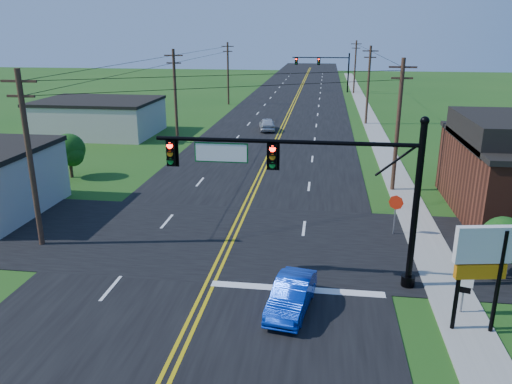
# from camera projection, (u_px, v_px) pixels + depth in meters

# --- Properties ---
(road_main) EXTENTS (16.00, 220.00, 0.04)m
(road_main) POSITION_uv_depth(u_px,v_px,m) (285.00, 119.00, 62.56)
(road_main) COLOR black
(road_main) RESTS_ON ground
(road_cross) EXTENTS (70.00, 10.00, 0.04)m
(road_cross) POSITION_uv_depth(u_px,v_px,m) (228.00, 239.00, 26.77)
(road_cross) COLOR black
(road_cross) RESTS_ON ground
(sidewalk) EXTENTS (2.00, 160.00, 0.08)m
(sidewalk) POSITION_uv_depth(u_px,v_px,m) (378.00, 138.00, 51.78)
(sidewalk) COLOR gray
(sidewalk) RESTS_ON ground
(signal_mast_main) EXTENTS (11.30, 0.60, 7.48)m
(signal_mast_main) POSITION_uv_depth(u_px,v_px,m) (309.00, 179.00, 20.97)
(signal_mast_main) COLOR black
(signal_mast_main) RESTS_ON ground
(signal_mast_far) EXTENTS (10.98, 0.60, 7.48)m
(signal_mast_far) POSITION_uv_depth(u_px,v_px,m) (324.00, 66.00, 88.84)
(signal_mast_far) COLOR black
(signal_mast_far) RESTS_ON ground
(cream_bldg_far) EXTENTS (12.20, 9.20, 3.70)m
(cream_bldg_far) POSITION_uv_depth(u_px,v_px,m) (98.00, 117.00, 53.14)
(cream_bldg_far) COLOR beige
(cream_bldg_far) RESTS_ON ground
(utility_pole_left_a) EXTENTS (1.80, 0.28, 9.00)m
(utility_pole_left_a) POSITION_uv_depth(u_px,v_px,m) (30.00, 157.00, 24.65)
(utility_pole_left_a) COLOR #342218
(utility_pole_left_a) RESTS_ON ground
(utility_pole_left_b) EXTENTS (1.80, 0.28, 9.00)m
(utility_pole_left_b) POSITION_uv_depth(u_px,v_px,m) (175.00, 95.00, 48.20)
(utility_pole_left_b) COLOR #342218
(utility_pole_left_b) RESTS_ON ground
(utility_pole_left_c) EXTENTS (1.80, 0.28, 9.00)m
(utility_pole_left_c) POSITION_uv_depth(u_px,v_px,m) (228.00, 72.00, 73.63)
(utility_pole_left_c) COLOR #342218
(utility_pole_left_c) RESTS_ON ground
(utility_pole_right_a) EXTENTS (1.80, 0.28, 9.00)m
(utility_pole_right_a) POSITION_uv_depth(u_px,v_px,m) (398.00, 123.00, 33.46)
(utility_pole_right_a) COLOR #342218
(utility_pole_right_a) RESTS_ON ground
(utility_pole_right_b) EXTENTS (1.80, 0.28, 9.00)m
(utility_pole_right_b) POSITION_uv_depth(u_px,v_px,m) (368.00, 84.00, 57.95)
(utility_pole_right_b) COLOR #342218
(utility_pole_right_b) RESTS_ON ground
(utility_pole_right_c) EXTENTS (1.80, 0.28, 9.00)m
(utility_pole_right_c) POSITION_uv_depth(u_px,v_px,m) (355.00, 66.00, 86.21)
(utility_pole_right_c) COLOR #342218
(utility_pole_right_c) RESTS_ON ground
(tree_right_back) EXTENTS (3.00, 3.00, 4.10)m
(tree_right_back) POSITION_uv_depth(u_px,v_px,m) (474.00, 144.00, 37.09)
(tree_right_back) COLOR #342218
(tree_right_back) RESTS_ON ground
(shrub_corner) EXTENTS (2.00, 2.00, 2.86)m
(shrub_corner) POSITION_uv_depth(u_px,v_px,m) (503.00, 239.00, 22.17)
(shrub_corner) COLOR #342218
(shrub_corner) RESTS_ON ground
(tree_left) EXTENTS (2.40, 2.40, 3.37)m
(tree_left) POSITION_uv_depth(u_px,v_px,m) (69.00, 150.00, 37.33)
(tree_left) COLOR #342218
(tree_left) RESTS_ON ground
(blue_car) EXTENTS (1.95, 4.06, 1.28)m
(blue_car) POSITION_uv_depth(u_px,v_px,m) (291.00, 296.00, 19.80)
(blue_car) COLOR #0831B6
(blue_car) RESTS_ON ground
(distant_car) EXTENTS (2.33, 4.32, 1.40)m
(distant_car) POSITION_uv_depth(u_px,v_px,m) (267.00, 124.00, 55.28)
(distant_car) COLOR silver
(distant_car) RESTS_ON ground
(route_sign) EXTENTS (0.61, 0.19, 2.47)m
(route_sign) POSITION_uv_depth(u_px,v_px,m) (465.00, 281.00, 19.29)
(route_sign) COLOR slate
(route_sign) RESTS_ON ground
(stop_sign) EXTENTS (0.76, 0.35, 2.27)m
(stop_sign) POSITION_uv_depth(u_px,v_px,m) (396.00, 207.00, 26.87)
(stop_sign) COLOR slate
(stop_sign) RESTS_ON ground
(pylon_sign) EXTENTS (2.06, 0.64, 4.21)m
(pylon_sign) POSITION_uv_depth(u_px,v_px,m) (482.00, 256.00, 17.66)
(pylon_sign) COLOR black
(pylon_sign) RESTS_ON ground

